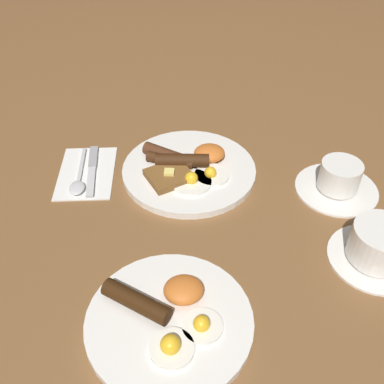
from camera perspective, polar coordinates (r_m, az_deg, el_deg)
name	(u,v)px	position (r m, az deg, el deg)	size (l,w,h in m)	color
ground_plane	(189,173)	(0.95, -0.38, 2.40)	(3.00, 3.00, 0.00)	brown
breakfast_plate_near	(188,168)	(0.94, -0.50, 3.01)	(0.28, 0.28, 0.04)	white
breakfast_plate_far	(169,319)	(0.70, -2.91, -15.76)	(0.25, 0.25, 0.04)	white
teacup_near	(339,180)	(0.94, 18.15, 1.45)	(0.17, 0.17, 0.07)	white
teacup_far	(379,247)	(0.82, 22.64, -6.42)	(0.16, 0.16, 0.07)	white
napkin	(87,172)	(0.98, -13.25, 2.47)	(0.11, 0.18, 0.01)	white
knife	(92,167)	(0.98, -12.55, 3.08)	(0.02, 0.17, 0.01)	silver
spoon	(78,182)	(0.94, -14.27, 1.21)	(0.03, 0.16, 0.01)	silver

